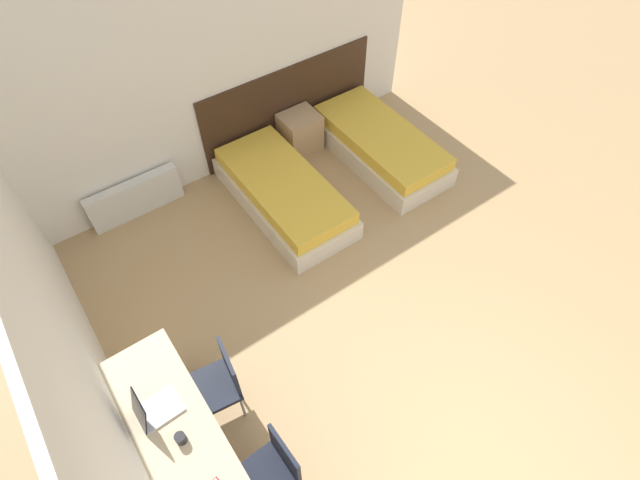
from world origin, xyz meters
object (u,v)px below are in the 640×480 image
object	(u,v)px
bed_near_door	(380,145)
chair_near_laptop	(218,382)
chair_near_notebook	(272,471)
bed_near_window	(284,193)
nightstand	(300,132)
laptop	(152,410)

from	to	relation	value
bed_near_door	chair_near_laptop	size ratio (longest dim) A/B	2.15
bed_near_door	chair_near_notebook	distance (m)	4.15
chair_near_notebook	chair_near_laptop	bearing A→B (deg)	88.24
chair_near_notebook	bed_near_door	bearing A→B (deg)	37.07
bed_near_window	bed_near_door	size ratio (longest dim) A/B	1.00
nightstand	laptop	size ratio (longest dim) A/B	1.59
bed_near_window	nightstand	size ratio (longest dim) A/B	3.65
laptop	bed_near_door	bearing A→B (deg)	24.02
bed_near_door	laptop	xyz separation A→B (m)	(-3.74, -1.81, 0.62)
chair_near_laptop	nightstand	bearing A→B (deg)	53.05
bed_near_window	chair_near_laptop	distance (m)	2.50
nightstand	laptop	xyz separation A→B (m)	(-3.01, -2.56, 0.57)
chair_near_laptop	laptop	xyz separation A→B (m)	(-0.52, -0.06, 0.32)
chair_near_laptop	chair_near_notebook	distance (m)	0.85
nightstand	chair_near_notebook	xyz separation A→B (m)	(-2.49, -3.35, 0.24)
bed_near_window	laptop	distance (m)	2.97
chair_near_notebook	nightstand	bearing A→B (deg)	51.55
bed_near_window	bed_near_door	distance (m)	1.47
bed_near_door	chair_near_laptop	world-z (taller)	chair_near_laptop
bed_near_window	bed_near_door	world-z (taller)	same
bed_near_door	nightstand	xyz separation A→B (m)	(-0.74, 0.75, 0.06)
bed_near_window	nightstand	xyz separation A→B (m)	(0.74, 0.75, 0.06)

